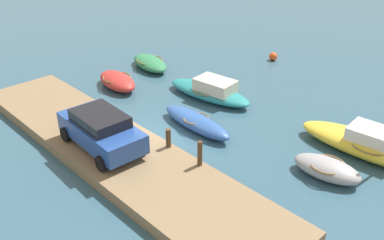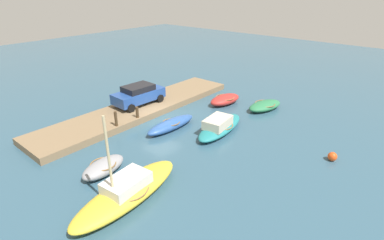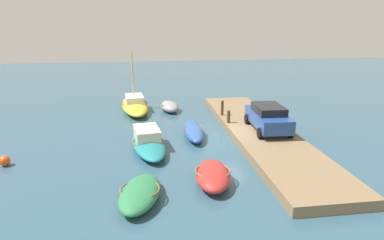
% 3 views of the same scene
% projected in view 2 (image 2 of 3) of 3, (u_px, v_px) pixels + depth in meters
% --- Properties ---
extents(ground_plane, '(84.00, 84.00, 0.00)m').
position_uv_depth(ground_plane, '(160.00, 119.00, 23.22)').
color(ground_plane, '#33566B').
extents(dock_platform, '(18.13, 3.79, 0.49)m').
position_uv_depth(dock_platform, '(141.00, 108.00, 24.47)').
color(dock_platform, '#846B4C').
rests_on(dock_platform, ground_plane).
extents(sailboat_yellow, '(6.65, 2.64, 4.72)m').
position_uv_depth(sailboat_yellow, '(128.00, 191.00, 14.38)').
color(sailboat_yellow, gold).
rests_on(sailboat_yellow, ground_plane).
extents(motorboat_teal, '(5.32, 2.37, 1.18)m').
position_uv_depth(motorboat_teal, '(220.00, 126.00, 21.00)').
color(motorboat_teal, teal).
rests_on(motorboat_teal, ground_plane).
extents(dinghy_grey, '(2.87, 1.72, 0.76)m').
position_uv_depth(dinghy_grey, '(104.00, 167.00, 16.44)').
color(dinghy_grey, '#939399').
rests_on(dinghy_grey, ground_plane).
extents(rowboat_blue, '(4.33, 1.32, 0.71)m').
position_uv_depth(rowboat_blue, '(171.00, 125.00, 21.44)').
color(rowboat_blue, '#2D569E').
rests_on(rowboat_blue, ground_plane).
extents(rowboat_red, '(3.33, 1.96, 0.80)m').
position_uv_depth(rowboat_red, '(225.00, 99.00, 25.90)').
color(rowboat_red, '#B72D28').
rests_on(rowboat_red, ground_plane).
extents(rowboat_green, '(3.61, 2.26, 0.70)m').
position_uv_depth(rowboat_green, '(265.00, 106.00, 24.76)').
color(rowboat_green, '#2D7A4C').
rests_on(rowboat_green, ground_plane).
extents(mooring_post_west, '(0.22, 0.22, 0.83)m').
position_uv_depth(mooring_post_west, '(137.00, 112.00, 22.06)').
color(mooring_post_west, '#47331E').
rests_on(mooring_post_west, dock_platform).
extents(mooring_post_mid_west, '(0.20, 0.20, 1.07)m').
position_uv_depth(mooring_post_mid_west, '(116.00, 119.00, 20.71)').
color(mooring_post_mid_west, '#47331E').
rests_on(mooring_post_mid_west, dock_platform).
extents(parked_car, '(4.29, 2.22, 1.59)m').
position_uv_depth(parked_car, '(139.00, 94.00, 24.38)').
color(parked_car, '#234793').
rests_on(parked_car, dock_platform).
extents(marker_buoy, '(0.54, 0.54, 0.54)m').
position_uv_depth(marker_buoy, '(332.00, 156.00, 17.66)').
color(marker_buoy, '#E54C19').
rests_on(marker_buoy, ground_plane).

